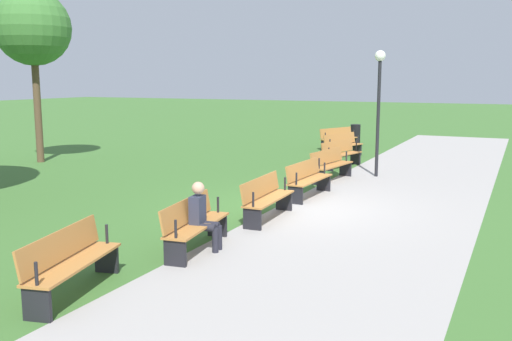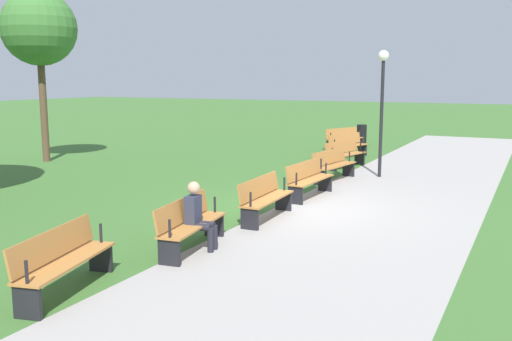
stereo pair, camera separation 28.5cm
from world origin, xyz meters
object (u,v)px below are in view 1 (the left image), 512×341
at_px(bench_3, 330,164).
at_px(bench_6, 194,223).
at_px(tree_1, 33,29).
at_px(trash_bin, 355,135).
at_px(bench_0, 338,138).
at_px(bench_1, 342,145).
at_px(bench_7, 70,260).
at_px(person_seated, 203,214).
at_px(lamp_post, 379,89).
at_px(bench_5, 266,197).
at_px(bench_2, 341,153).
at_px(bench_4, 308,178).

height_order(bench_3, bench_6, same).
relative_size(tree_1, trash_bin, 6.54).
relative_size(bench_0, bench_1, 0.99).
relative_size(bench_7, tree_1, 0.33).
bearing_deg(person_seated, lamp_post, 166.12).
xyz_separation_m(bench_5, lamp_post, (-6.28, 0.83, 2.17)).
bearing_deg(bench_2, bench_5, 18.26).
bearing_deg(person_seated, bench_6, -73.63).
xyz_separation_m(bench_2, bench_7, (12.54, -0.00, 0.00)).
bearing_deg(bench_4, bench_6, 0.01).
bearing_deg(lamp_post, bench_4, -12.53).
xyz_separation_m(bench_0, bench_3, (7.28, 2.03, 0.00)).
distance_m(bench_2, trash_bin, 6.76).
distance_m(bench_2, bench_5, 7.57).
xyz_separation_m(bench_1, bench_5, (9.97, 1.37, 0.00)).
relative_size(bench_3, bench_6, 1.00).
xyz_separation_m(bench_3, bench_6, (7.57, 0.00, 0.00)).
xyz_separation_m(bench_1, trash_bin, (-4.20, -0.66, -0.02)).
bearing_deg(bench_5, bench_4, 177.39).
bearing_deg(bench_7, bench_3, 164.34).
distance_m(bench_4, trash_bin, 11.81).
relative_size(bench_3, person_seated, 1.65).
distance_m(person_seated, tree_1, 13.13).
height_order(bench_1, bench_4, same).
bearing_deg(bench_6, tree_1, -130.12).
distance_m(bench_7, lamp_post, 11.59).
bearing_deg(bench_2, bench_0, -148.74).
bearing_deg(bench_5, bench_2, -177.41).
xyz_separation_m(bench_4, bench_5, (2.53, 0.00, 0.00)).
bearing_deg(bench_4, bench_2, -169.59).
relative_size(bench_5, trash_bin, 2.14).
distance_m(bench_4, bench_5, 2.53).
relative_size(bench_2, person_seated, 1.66).
distance_m(bench_0, lamp_post, 7.14).
height_order(bench_2, tree_1, tree_1).
xyz_separation_m(bench_5, bench_6, (2.52, -0.23, 0.00)).
height_order(bench_7, lamp_post, lamp_post).
distance_m(bench_1, lamp_post, 4.81).
distance_m(bench_0, bench_4, 10.06).
bearing_deg(tree_1, bench_0, 134.15).
xyz_separation_m(bench_1, bench_3, (4.92, 1.14, 0.00)).
bearing_deg(bench_6, bench_7, -18.24).
relative_size(bench_2, bench_7, 1.00).
bearing_deg(bench_1, trash_bin, -152.72).
xyz_separation_m(bench_0, tree_1, (8.22, -8.47, 4.16)).
relative_size(bench_5, lamp_post, 0.52).
relative_size(bench_2, trash_bin, 2.18).
relative_size(bench_0, lamp_post, 0.52).
xyz_separation_m(person_seated, tree_1, (-6.57, -10.64, 4.01)).
bearing_deg(bench_1, bench_0, -140.91).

